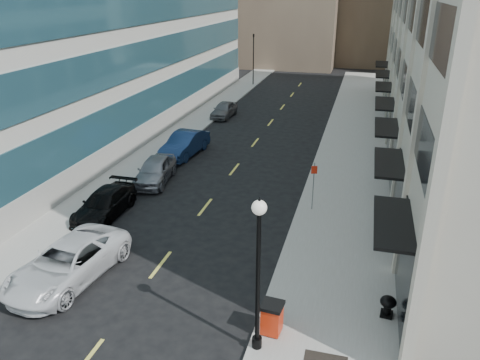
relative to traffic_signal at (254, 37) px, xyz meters
The scene contains 14 objects.
sidewalk_right 31.38m from the traffic_signal, 65.10° to the right, with size 5.00×80.00×0.15m, color gray.
sidewalk_left 28.58m from the traffic_signal, 92.05° to the right, with size 3.00×80.00×0.15m, color gray.
building_left 23.84m from the traffic_signal, 116.45° to the right, with size 16.14×46.00×20.00m.
road_centerline 32.00m from the traffic_signal, 79.94° to the right, with size 0.15×68.20×0.01m.
traffic_signal is the anchor object (origin of this frame).
car_white_van 42.35m from the traffic_signal, 86.87° to the right, with size 2.69×5.83×1.62m, color silver.
car_black_pickup 36.71m from the traffic_signal, 88.90° to the right, with size 1.93×4.75×1.38m, color black.
car_silver_sedan 31.76m from the traffic_signal, 87.59° to the right, with size 1.84×4.56×1.55m, color gray.
car_blue_sedan 26.66m from the traffic_signal, 87.21° to the right, with size 1.77×5.07×1.67m, color navy.
car_grey_sedan 16.12m from the traffic_signal, 86.58° to the right, with size 1.67×4.16×1.42m, color slate.
trash_bin 44.85m from the traffic_signal, 75.54° to the right, with size 0.80×0.86×1.20m.
lamppost 45.36m from the traffic_signal, 76.21° to the right, with size 0.46×0.46×5.56m.
sign_post 35.10m from the traffic_signal, 71.12° to the right, with size 0.31×0.12×2.69m.
urn_planter 44.14m from the traffic_signal, 69.94° to the right, with size 0.59×0.59×0.82m.
Camera 1 is at (7.98, -8.09, 11.39)m, focal length 35.00 mm.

